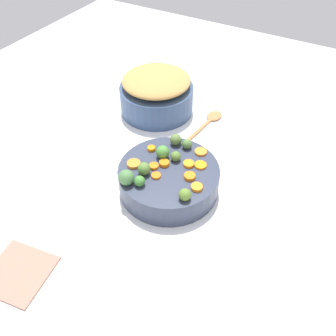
% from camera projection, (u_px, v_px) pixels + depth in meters
% --- Properties ---
extents(tabletop, '(2.40, 2.40, 0.02)m').
position_uv_depth(tabletop, '(183.00, 196.00, 1.10)').
color(tabletop, white).
rests_on(tabletop, ground).
extents(serving_bowl_carrots, '(0.30, 0.30, 0.08)m').
position_uv_depth(serving_bowl_carrots, '(168.00, 180.00, 1.08)').
color(serving_bowl_carrots, '#333A4E').
rests_on(serving_bowl_carrots, tabletop).
extents(metal_pot, '(0.27, 0.27, 0.10)m').
position_uv_depth(metal_pot, '(157.00, 99.00, 1.37)').
color(metal_pot, '#344A6E').
rests_on(metal_pot, tabletop).
extents(stuffing_mound, '(0.25, 0.25, 0.05)m').
position_uv_depth(stuffing_mound, '(156.00, 80.00, 1.32)').
color(stuffing_mound, tan).
rests_on(stuffing_mound, metal_pot).
extents(carrot_slice_0, '(0.05, 0.05, 0.01)m').
position_uv_depth(carrot_slice_0, '(197.00, 187.00, 1.00)').
color(carrot_slice_0, orange).
rests_on(carrot_slice_0, serving_bowl_carrots).
extents(carrot_slice_1, '(0.03, 0.03, 0.01)m').
position_uv_depth(carrot_slice_1, '(151.00, 148.00, 1.12)').
color(carrot_slice_1, orange).
rests_on(carrot_slice_1, serving_bowl_carrots).
extents(carrot_slice_2, '(0.05, 0.05, 0.01)m').
position_uv_depth(carrot_slice_2, '(134.00, 164.00, 1.07)').
color(carrot_slice_2, orange).
rests_on(carrot_slice_2, serving_bowl_carrots).
extents(carrot_slice_3, '(0.04, 0.04, 0.01)m').
position_uv_depth(carrot_slice_3, '(190.00, 176.00, 1.03)').
color(carrot_slice_3, orange).
rests_on(carrot_slice_3, serving_bowl_carrots).
extents(carrot_slice_4, '(0.04, 0.04, 0.01)m').
position_uv_depth(carrot_slice_4, '(156.00, 176.00, 1.04)').
color(carrot_slice_4, orange).
rests_on(carrot_slice_4, serving_bowl_carrots).
extents(carrot_slice_5, '(0.04, 0.04, 0.01)m').
position_uv_depth(carrot_slice_5, '(189.00, 164.00, 1.07)').
color(carrot_slice_5, orange).
rests_on(carrot_slice_5, serving_bowl_carrots).
extents(carrot_slice_6, '(0.03, 0.03, 0.01)m').
position_uv_depth(carrot_slice_6, '(154.00, 166.00, 1.06)').
color(carrot_slice_6, orange).
rests_on(carrot_slice_6, serving_bowl_carrots).
extents(carrot_slice_7, '(0.05, 0.05, 0.01)m').
position_uv_depth(carrot_slice_7, '(200.00, 152.00, 1.11)').
color(carrot_slice_7, orange).
rests_on(carrot_slice_7, serving_bowl_carrots).
extents(carrot_slice_8, '(0.04, 0.04, 0.01)m').
position_uv_depth(carrot_slice_8, '(164.00, 163.00, 1.07)').
color(carrot_slice_8, orange).
rests_on(carrot_slice_8, serving_bowl_carrots).
extents(carrot_slice_9, '(0.04, 0.04, 0.01)m').
position_uv_depth(carrot_slice_9, '(200.00, 165.00, 1.07)').
color(carrot_slice_9, orange).
rests_on(carrot_slice_9, serving_bowl_carrots).
extents(brussels_sprout_0, '(0.04, 0.04, 0.04)m').
position_uv_depth(brussels_sprout_0, '(126.00, 178.00, 1.00)').
color(brussels_sprout_0, '#497941').
rests_on(brussels_sprout_0, serving_bowl_carrots).
extents(brussels_sprout_1, '(0.03, 0.03, 0.03)m').
position_uv_depth(brussels_sprout_1, '(140.00, 181.00, 1.00)').
color(brussels_sprout_1, '#428335').
rests_on(brussels_sprout_1, serving_bowl_carrots).
extents(brussels_sprout_2, '(0.04, 0.04, 0.04)m').
position_uv_depth(brussels_sprout_2, '(176.00, 140.00, 1.13)').
color(brussels_sprout_2, '#587339').
rests_on(brussels_sprout_2, serving_bowl_carrots).
extents(brussels_sprout_3, '(0.03, 0.03, 0.03)m').
position_uv_depth(brussels_sprout_3, '(185.00, 195.00, 0.97)').
color(brussels_sprout_3, '#5B7D2B').
rests_on(brussels_sprout_3, serving_bowl_carrots).
extents(brussels_sprout_4, '(0.03, 0.03, 0.03)m').
position_uv_depth(brussels_sprout_4, '(176.00, 156.00, 1.08)').
color(brussels_sprout_4, '#557931').
rests_on(brussels_sprout_4, serving_bowl_carrots).
extents(brussels_sprout_5, '(0.03, 0.03, 0.03)m').
position_uv_depth(brussels_sprout_5, '(187.00, 144.00, 1.12)').
color(brussels_sprout_5, '#4D7438').
rests_on(brussels_sprout_5, serving_bowl_carrots).
extents(brussels_sprout_6, '(0.04, 0.04, 0.04)m').
position_uv_depth(brussels_sprout_6, '(163.00, 152.00, 1.08)').
color(brussels_sprout_6, '#488837').
rests_on(brussels_sprout_6, serving_bowl_carrots).
extents(brussels_sprout_7, '(0.04, 0.04, 0.04)m').
position_uv_depth(brussels_sprout_7, '(144.00, 169.00, 1.03)').
color(brussels_sprout_7, '#527933').
rests_on(brussels_sprout_7, serving_bowl_carrots).
extents(wooden_spoon, '(0.26, 0.06, 0.01)m').
position_uv_depth(wooden_spoon, '(209.00, 121.00, 1.35)').
color(wooden_spoon, '#B97947').
rests_on(wooden_spoon, tabletop).
extents(dish_towel, '(0.17, 0.17, 0.01)m').
position_uv_depth(dish_towel, '(18.00, 273.00, 0.90)').
color(dish_towel, '#A97561').
rests_on(dish_towel, tabletop).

